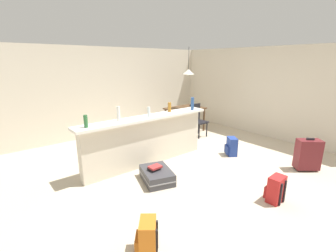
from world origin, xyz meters
TOP-DOWN VIEW (x-y plane):
  - ground_plane at (0.00, 0.00)m, footprint 13.00×13.00m
  - wall_back at (0.00, 3.05)m, footprint 6.60×0.10m
  - wall_right at (3.05, 0.30)m, footprint 0.10×6.00m
  - partition_half_wall at (-0.72, 0.46)m, footprint 2.80×0.20m
  - bar_countertop at (-0.72, 0.46)m, footprint 2.96×0.40m
  - bottle_green at (-1.97, 0.44)m, footprint 0.07×0.07m
  - bottle_white at (-1.31, 0.52)m, footprint 0.06×0.06m
  - bottle_clear at (-0.71, 0.40)m, footprint 0.06×0.06m
  - bottle_amber at (-0.06, 0.54)m, footprint 0.07×0.07m
  - bottle_blue at (0.48, 0.37)m, footprint 0.07×0.07m
  - dining_table at (1.54, 1.73)m, footprint 1.10×0.80m
  - dining_chair_near_partition at (1.49, 1.17)m, footprint 0.40×0.40m
  - pendant_lamp at (1.55, 1.64)m, footprint 0.34×0.34m
  - suitcase_flat_charcoal at (-1.02, -0.26)m, footprint 0.68×0.89m
  - backpack_orange at (-2.10, -1.55)m, footprint 0.34×0.34m
  - suitcase_upright_maroon at (1.57, -1.79)m, footprint 0.49×0.47m
  - backpack_blue at (1.05, -0.37)m, footprint 0.33×0.34m
  - backpack_red at (0.02, -1.94)m, footprint 0.29×0.26m
  - book_stack at (-1.04, -0.23)m, footprint 0.25×0.22m

SIDE VIEW (x-z plane):
  - ground_plane at x=0.00m, z-range -0.05..0.00m
  - suitcase_flat_charcoal at x=-1.02m, z-range 0.00..0.22m
  - backpack_orange at x=-2.10m, z-range -0.01..0.41m
  - backpack_blue at x=1.05m, z-range -0.01..0.41m
  - backpack_red at x=0.02m, z-range -0.01..0.41m
  - book_stack at x=-1.04m, z-range 0.22..0.29m
  - suitcase_upright_maroon at x=1.57m, z-range 0.00..0.67m
  - partition_half_wall at x=-0.72m, z-range 0.00..0.98m
  - dining_chair_near_partition at x=1.49m, z-range 0.05..0.98m
  - dining_table at x=1.54m, z-range 0.28..1.02m
  - bar_countertop at x=-0.72m, z-range 0.98..1.03m
  - bottle_amber at x=-0.06m, z-range 1.03..1.23m
  - bottle_clear at x=-0.71m, z-range 1.03..1.23m
  - bottle_green at x=-1.97m, z-range 1.03..1.24m
  - bottle_white at x=-1.31m, z-range 1.03..1.30m
  - bottle_blue at x=0.48m, z-range 1.03..1.32m
  - wall_back at x=0.00m, z-range 0.00..2.50m
  - wall_right at x=3.05m, z-range 0.00..2.50m
  - pendant_lamp at x=1.55m, z-range 1.41..2.21m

